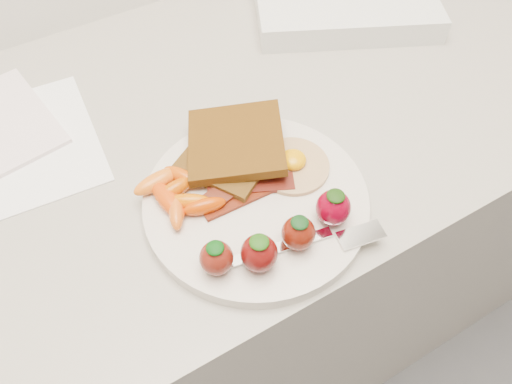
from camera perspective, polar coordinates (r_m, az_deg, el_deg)
counter at (r=1.07m, az=-4.12°, el=-9.19°), size 2.00×0.60×0.90m
plate at (r=0.60m, az=0.00°, el=-1.08°), size 0.27×0.27×0.02m
toast_lower at (r=0.62m, az=-3.10°, el=4.00°), size 0.14×0.14×0.01m
toast_upper at (r=0.62m, az=-2.32°, el=5.75°), size 0.16×0.16×0.03m
fried_egg at (r=0.62m, az=4.23°, el=3.20°), size 0.10×0.10×0.02m
bacon_strips at (r=0.60m, az=-1.29°, el=0.61°), size 0.12×0.07×0.01m
baby_carrots at (r=0.59m, az=-9.08°, el=-0.24°), size 0.09×0.10×0.02m
strawberries at (r=0.54m, az=2.82°, el=-5.06°), size 0.18×0.06×0.05m
fork at (r=0.56m, az=6.89°, el=-5.68°), size 0.18×0.07×0.00m
paper_sheet at (r=0.74m, az=-24.20°, el=5.10°), size 0.18×0.23×0.00m
notepad at (r=0.78m, az=-27.24°, el=7.02°), size 0.15×0.20×0.01m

